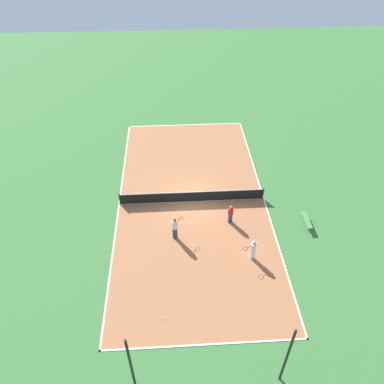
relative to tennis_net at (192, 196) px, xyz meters
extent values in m
plane|color=#3D7538|center=(0.00, 0.00, -0.51)|extent=(80.00, 80.00, 0.00)
cube|color=#AD6B42|center=(0.00, 0.00, -0.50)|extent=(10.73, 22.14, 0.02)
cube|color=white|center=(-5.31, 0.00, -0.48)|extent=(0.10, 22.14, 0.00)
cube|color=white|center=(5.31, 0.00, -0.48)|extent=(0.10, 22.14, 0.00)
cube|color=white|center=(0.00, -11.02, -0.48)|extent=(10.73, 0.10, 0.00)
cube|color=white|center=(0.00, 11.02, -0.48)|extent=(10.73, 0.10, 0.00)
cube|color=white|center=(0.00, 0.00, -0.48)|extent=(10.73, 0.10, 0.00)
cylinder|color=black|center=(-5.21, 0.00, -0.01)|extent=(0.10, 0.10, 0.95)
cylinder|color=black|center=(5.21, 0.00, -0.01)|extent=(0.10, 0.10, 0.95)
cube|color=black|center=(0.00, 0.00, -0.03)|extent=(10.43, 0.03, 0.90)
cube|color=white|center=(0.00, 0.00, 0.39)|extent=(10.43, 0.04, 0.06)
cube|color=#4C8C4C|center=(-7.64, 2.83, -0.08)|extent=(0.36, 1.63, 0.04)
cylinder|color=#4C4C51|center=(-7.64, 2.16, -0.30)|extent=(0.08, 0.08, 0.41)
cylinder|color=#4C4C51|center=(-7.64, 3.50, -0.30)|extent=(0.08, 0.08, 0.41)
cube|color=navy|center=(-2.48, 2.30, -0.12)|extent=(0.27, 0.22, 0.73)
cylinder|color=red|center=(-2.48, 2.30, 0.50)|extent=(0.39, 0.39, 0.51)
sphere|color=#A87A56|center=(-2.48, 2.30, 0.87)|extent=(0.22, 0.22, 0.22)
cube|color=white|center=(-3.41, 5.54, -0.10)|extent=(0.31, 0.28, 0.76)
cylinder|color=white|center=(-3.41, 5.54, 0.54)|extent=(0.47, 0.47, 0.53)
sphere|color=beige|center=(-3.41, 5.54, 0.92)|extent=(0.23, 0.23, 0.23)
cylinder|color=#262626|center=(-3.11, 5.66, 0.67)|extent=(0.27, 0.14, 0.03)
torus|color=black|center=(-2.85, 5.77, 0.67)|extent=(0.40, 0.40, 0.02)
cube|color=navy|center=(1.32, 3.55, -0.04)|extent=(0.32, 0.32, 0.89)
cylinder|color=silver|center=(1.32, 3.55, 0.71)|extent=(0.51, 0.51, 0.62)
sphere|color=#A87A56|center=(1.32, 3.55, 1.16)|extent=(0.27, 0.27, 0.27)
cylinder|color=#262626|center=(1.09, 3.33, 0.87)|extent=(0.23, 0.21, 0.03)
torus|color=black|center=(0.88, 3.14, 0.87)|extent=(0.43, 0.43, 0.02)
sphere|color=#CCE033|center=(2.18, 9.46, -0.45)|extent=(0.07, 0.07, 0.07)
sphere|color=#CCE033|center=(0.25, 1.55, -0.45)|extent=(0.07, 0.07, 0.07)
sphere|color=#CCE033|center=(1.06, 4.12, -0.45)|extent=(0.07, 0.07, 0.07)
cylinder|color=black|center=(-3.40, 12.90, 1.68)|extent=(0.12, 0.12, 4.37)
cylinder|color=black|center=(3.40, 12.90, 1.68)|extent=(0.12, 0.12, 4.37)
camera|label=1|loc=(1.22, 20.45, 17.76)|focal=35.00mm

